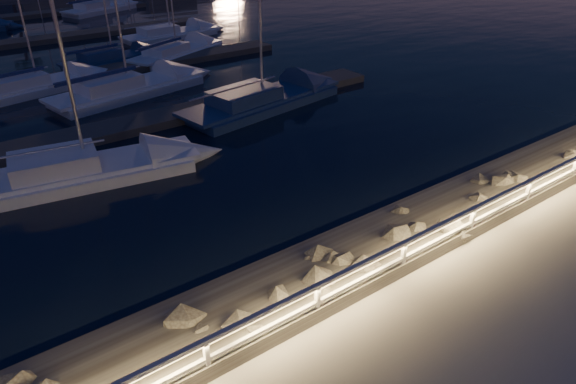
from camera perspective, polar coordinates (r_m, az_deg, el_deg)
name	(u,v)px	position (r m, az deg, el deg)	size (l,w,h in m)	color
ground	(448,248)	(16.00, 17.31, -5.95)	(400.00, 400.00, 0.00)	gray
harbor_water	(101,60)	(41.25, -20.08, 13.60)	(400.00, 440.00, 0.60)	black
guard_rail	(450,227)	(15.54, 17.57, -3.70)	(44.11, 0.12, 1.06)	silver
riprap	(458,216)	(17.96, 18.34, -2.52)	(37.17, 2.85, 1.39)	slate
floating_docks	(94,49)	(42.32, -20.77, 14.64)	(22.00, 36.00, 0.40)	#584F49
sailboat_b	(81,169)	(21.66, -22.06, 2.35)	(8.89, 3.97, 14.65)	white
sailboat_c	(125,88)	(31.15, -17.70, 10.96)	(9.55, 4.43, 15.64)	white
sailboat_d	(259,100)	(27.84, -3.30, 10.20)	(10.05, 4.41, 16.44)	navy
sailboat_f	(111,59)	(38.16, -19.09, 13.84)	(7.35, 3.27, 12.12)	navy
sailboat_g	(35,85)	(33.80, -26.33, 10.61)	(8.13, 3.84, 13.32)	white
sailboat_h	(175,52)	(38.84, -12.49, 14.95)	(8.37, 5.39, 13.82)	white
sailboat_k	(99,8)	(59.12, -20.25, 18.63)	(8.60, 5.47, 14.23)	white
sailboat_l	(168,33)	(45.14, -13.20, 16.79)	(8.36, 3.19, 13.81)	white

